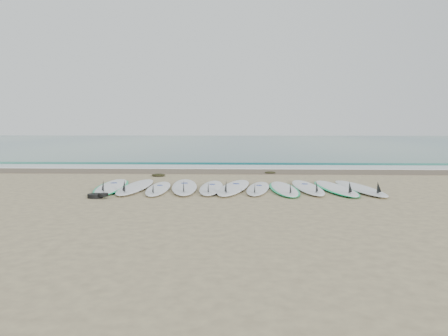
{
  "coord_description": "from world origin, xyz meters",
  "views": [
    {
      "loc": [
        0.16,
        -10.13,
        1.47
      ],
      "look_at": [
        -0.29,
        1.13,
        0.4
      ],
      "focal_mm": 35.0,
      "sensor_mm": 36.0,
      "label": 1
    }
  ],
  "objects_px": {
    "surfboard_5": "(234,187)",
    "leash_coil": "(97,196)",
    "surfboard_0": "(112,186)",
    "surfboard_10": "(360,188)"
  },
  "relations": [
    {
      "from": "surfboard_0",
      "to": "surfboard_5",
      "type": "relative_size",
      "value": 1.0
    },
    {
      "from": "surfboard_0",
      "to": "leash_coil",
      "type": "height_order",
      "value": "surfboard_0"
    },
    {
      "from": "surfboard_5",
      "to": "surfboard_10",
      "type": "distance_m",
      "value": 2.93
    },
    {
      "from": "surfboard_5",
      "to": "leash_coil",
      "type": "height_order",
      "value": "surfboard_5"
    },
    {
      "from": "surfboard_0",
      "to": "leash_coil",
      "type": "xyz_separation_m",
      "value": [
        0.11,
        -1.38,
        -0.0
      ]
    },
    {
      "from": "surfboard_5",
      "to": "leash_coil",
      "type": "distance_m",
      "value": 3.09
    },
    {
      "from": "surfboard_0",
      "to": "surfboard_5",
      "type": "height_order",
      "value": "surfboard_5"
    },
    {
      "from": "leash_coil",
      "to": "surfboard_5",
      "type": "bearing_deg",
      "value": 24.75
    },
    {
      "from": "surfboard_10",
      "to": "surfboard_0",
      "type": "bearing_deg",
      "value": 171.43
    },
    {
      "from": "surfboard_0",
      "to": "surfboard_10",
      "type": "distance_m",
      "value": 5.84
    }
  ]
}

